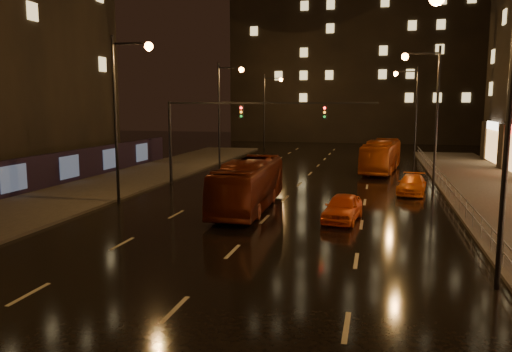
# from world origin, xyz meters

# --- Properties ---
(ground) EXTENTS (140.00, 140.00, 0.00)m
(ground) POSITION_xyz_m (0.00, 20.00, 0.00)
(ground) COLOR black
(ground) RESTS_ON ground
(sidewalk_left) EXTENTS (7.00, 70.00, 0.15)m
(sidewalk_left) POSITION_xyz_m (-13.50, 15.00, 0.07)
(sidewalk_left) COLOR #38332D
(sidewalk_left) RESTS_ON ground
(building_distant) EXTENTS (44.00, 16.00, 36.00)m
(building_distant) POSITION_xyz_m (4.00, 72.00, 18.00)
(building_distant) COLOR black
(building_distant) RESTS_ON ground
(hoarding_left) EXTENTS (0.30, 46.00, 2.50)m
(hoarding_left) POSITION_xyz_m (-17.20, 12.00, 1.25)
(hoarding_left) COLOR black
(hoarding_left) RESTS_ON ground
(traffic_signal) EXTENTS (15.31, 0.32, 6.20)m
(traffic_signal) POSITION_xyz_m (-5.06, 20.00, 4.74)
(traffic_signal) COLOR black
(traffic_signal) RESTS_ON ground
(streetlight_right) EXTENTS (2.64, 0.50, 10.00)m
(streetlight_right) POSITION_xyz_m (8.92, 2.00, 6.43)
(streetlight_right) COLOR black
(streetlight_right) RESTS_ON ground
(railing_right) EXTENTS (0.05, 56.00, 1.00)m
(railing_right) POSITION_xyz_m (10.20, 18.00, 0.90)
(railing_right) COLOR #99999E
(railing_right) RESTS_ON sidewalk_right
(bus_red) EXTENTS (2.74, 10.24, 2.83)m
(bus_red) POSITION_xyz_m (-1.50, 12.46, 1.41)
(bus_red) COLOR #641F0E
(bus_red) RESTS_ON ground
(bus_curb) EXTENTS (3.68, 10.43, 2.84)m
(bus_curb) POSITION_xyz_m (6.00, 30.83, 1.42)
(bus_curb) COLOR #AD4411
(bus_curb) RESTS_ON ground
(taxi_near) EXTENTS (2.12, 4.25, 1.39)m
(taxi_near) POSITION_xyz_m (4.00, 10.67, 0.70)
(taxi_near) COLOR #F75B17
(taxi_near) RESTS_ON ground
(taxi_far) EXTENTS (2.31, 4.50, 1.25)m
(taxi_far) POSITION_xyz_m (8.00, 19.89, 0.62)
(taxi_far) COLOR orange
(taxi_far) RESTS_ON ground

